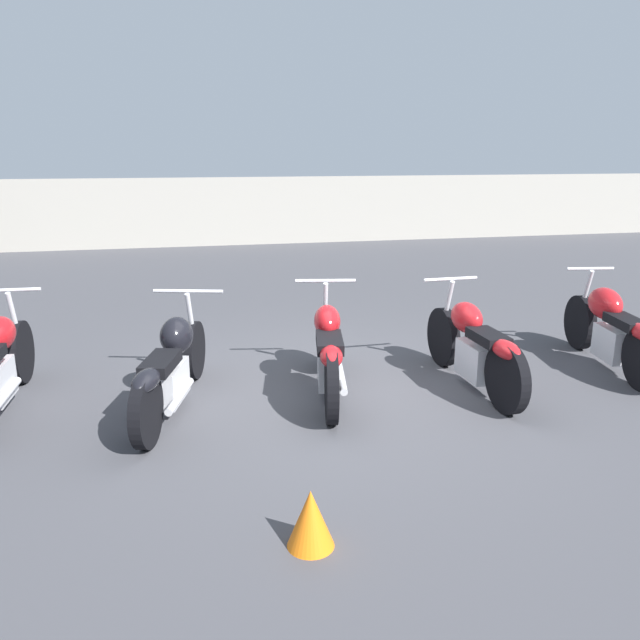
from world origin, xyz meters
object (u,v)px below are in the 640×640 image
(motorcycle_slot_4, at_px, (611,328))
(traffic_cone_far, at_px, (311,518))
(motorcycle_slot_1, at_px, (171,367))
(motorcycle_slot_2, at_px, (328,351))
(motorcycle_slot_3, at_px, (474,347))

(motorcycle_slot_4, xyz_separation_m, traffic_cone_far, (-3.86, -2.46, -0.27))
(motorcycle_slot_1, height_order, motorcycle_slot_2, motorcycle_slot_2)
(traffic_cone_far, bearing_deg, motorcycle_slot_1, 109.72)
(traffic_cone_far, bearing_deg, motorcycle_slot_2, 74.35)
(motorcycle_slot_2, height_order, traffic_cone_far, motorcycle_slot_2)
(motorcycle_slot_1, distance_m, motorcycle_slot_2, 1.49)
(motorcycle_slot_3, bearing_deg, traffic_cone_far, -135.32)
(motorcycle_slot_4, bearing_deg, motorcycle_slot_3, -163.37)
(traffic_cone_far, bearing_deg, motorcycle_slot_4, 32.46)
(motorcycle_slot_4, relative_size, traffic_cone_far, 5.38)
(motorcycle_slot_4, bearing_deg, motorcycle_slot_2, -169.26)
(motorcycle_slot_2, distance_m, traffic_cone_far, 2.47)
(motorcycle_slot_1, xyz_separation_m, motorcycle_slot_3, (2.96, -0.08, 0.01))
(motorcycle_slot_2, bearing_deg, motorcycle_slot_4, 12.24)
(motorcycle_slot_3, distance_m, traffic_cone_far, 3.09)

